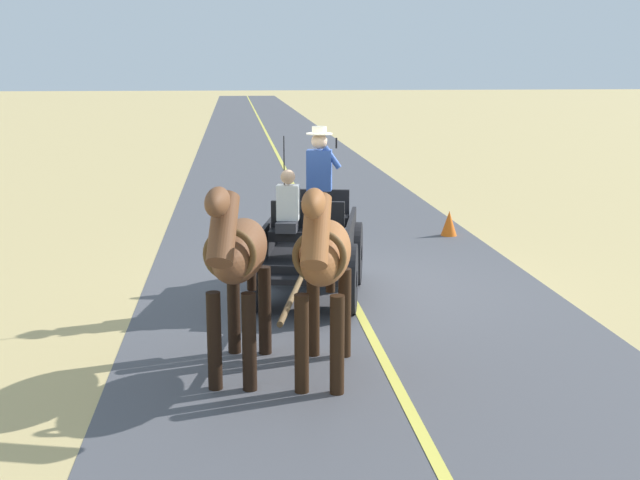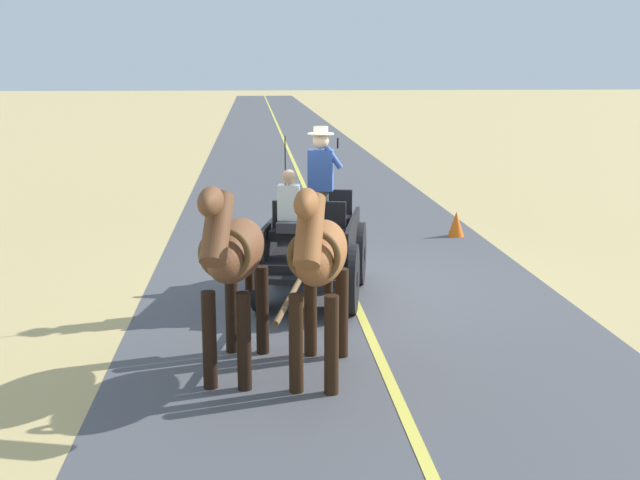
{
  "view_description": "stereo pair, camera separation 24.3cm",
  "coord_description": "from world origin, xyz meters",
  "px_view_note": "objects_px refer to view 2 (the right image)",
  "views": [
    {
      "loc": [
        1.66,
        11.65,
        3.31
      ],
      "look_at": [
        0.57,
        1.55,
        1.1
      ],
      "focal_mm": 45.13,
      "sensor_mm": 36.0,
      "label": 1
    },
    {
      "loc": [
        1.42,
        11.67,
        3.31
      ],
      "look_at": [
        0.57,
        1.55,
        1.1
      ],
      "focal_mm": 45.13,
      "sensor_mm": 36.0,
      "label": 2
    }
  ],
  "objects_px": {
    "horse_drawn_carriage": "(313,243)",
    "horse_near_side": "(319,258)",
    "horse_off_side": "(234,256)",
    "traffic_cone": "(456,224)"
  },
  "relations": [
    {
      "from": "horse_drawn_carriage",
      "to": "horse_near_side",
      "type": "bearing_deg",
      "value": 87.02
    },
    {
      "from": "horse_near_side",
      "to": "horse_off_side",
      "type": "height_order",
      "value": "same"
    },
    {
      "from": "horse_near_side",
      "to": "horse_off_side",
      "type": "xyz_separation_m",
      "value": [
        0.9,
        -0.18,
        0.0
      ]
    },
    {
      "from": "horse_drawn_carriage",
      "to": "horse_off_side",
      "type": "height_order",
      "value": "horse_drawn_carriage"
    },
    {
      "from": "horse_near_side",
      "to": "traffic_cone",
      "type": "bearing_deg",
      "value": -114.94
    },
    {
      "from": "horse_drawn_carriage",
      "to": "traffic_cone",
      "type": "bearing_deg",
      "value": -127.84
    },
    {
      "from": "traffic_cone",
      "to": "horse_off_side",
      "type": "bearing_deg",
      "value": 58.75
    },
    {
      "from": "horse_near_side",
      "to": "horse_drawn_carriage",
      "type": "bearing_deg",
      "value": -92.98
    },
    {
      "from": "horse_off_side",
      "to": "traffic_cone",
      "type": "height_order",
      "value": "horse_off_side"
    },
    {
      "from": "horse_near_side",
      "to": "horse_off_side",
      "type": "bearing_deg",
      "value": -11.53
    }
  ]
}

